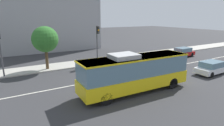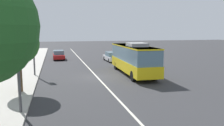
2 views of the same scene
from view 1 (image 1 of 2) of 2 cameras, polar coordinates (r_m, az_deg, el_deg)
The scene contains 9 objects.
ground_plane at distance 19.55m, azimuth -1.81°, elevation -4.97°, with size 160.00×160.00×0.00m, color #333335.
sidewalk_kerb at distance 26.07m, azimuth -9.75°, elevation -0.10°, with size 80.00×3.42×0.14m, color #B2ADA3.
lane_centre_line at distance 19.55m, azimuth -1.81°, elevation -4.95°, with size 76.00×0.16×0.01m, color silver.
transit_bus at distance 16.03m, azimuth 7.12°, elevation -2.62°, with size 10.07×2.80×3.46m.
sedan_red at distance 32.20m, azimuth 20.75°, elevation 3.09°, with size 4.53×1.89×1.46m.
sedan_white at distance 24.06m, azimuth 28.39°, elevation -1.23°, with size 4.54×1.90×1.46m.
traffic_light_near_corner at distance 24.95m, azimuth -4.47°, elevation 7.59°, with size 0.34×0.62×5.20m.
traffic_light_mid_block at distance 22.35m, azimuth -31.24°, elevation 4.81°, with size 0.33×0.62×5.20m.
street_tree_kerbside_left at distance 23.50m, azimuth -19.87°, elevation 6.82°, with size 3.08×3.08×5.31m.
Camera 1 is at (-8.85, -16.21, 6.41)m, focal length 29.76 mm.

